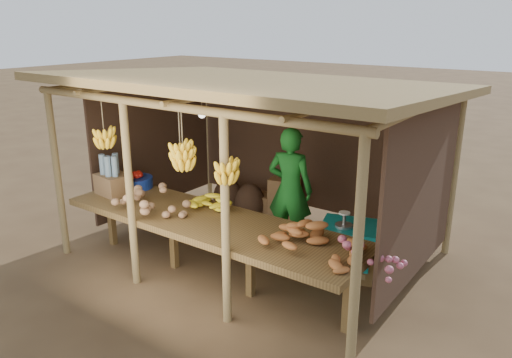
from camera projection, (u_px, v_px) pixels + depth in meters
The scene contains 13 objects.
ground at pixel (256, 252), 6.81m from camera, with size 60.00×60.00×0.00m, color brown.
stall_structure at pixel (254, 112), 6.24m from camera, with size 4.70×3.50×2.43m.
counter at pixel (209, 224), 5.85m from camera, with size 3.90×1.05×0.80m.
potato_heap at pixel (146, 198), 5.98m from camera, with size 0.98×0.59×0.37m, color #A47954, non-canonical shape.
sweet_potato_heap at pixel (311, 233), 4.99m from camera, with size 1.01×0.60×0.36m, color #B8692F, non-canonical shape.
onion_heap at pixel (360, 247), 4.71m from camera, with size 0.77×0.46×0.35m, color #C35F73, non-canonical shape.
banana_pile at pixel (208, 198), 6.02m from camera, with size 0.65×0.39×0.35m, color yellow, non-canonical shape.
tomato_basin at pixel (137, 181), 6.92m from camera, with size 0.43×0.43×0.22m.
bottle_box at pixel (113, 179), 6.63m from camera, with size 0.47×0.39×0.55m.
vendor at pixel (290, 190), 6.68m from camera, with size 0.62×0.41×1.71m, color #1A7523.
tarp_crate at pixel (349, 248), 6.14m from camera, with size 0.85×0.79×0.84m.
carton_stack at pixel (276, 201), 7.87m from camera, with size 0.95×0.41×0.69m.
burlap_sacks at pixel (239, 197), 8.07m from camera, with size 0.94×0.49×0.66m.
Camera 1 is at (3.59, -5.04, 3.01)m, focal length 35.00 mm.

